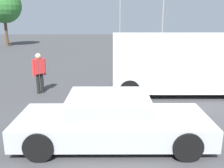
# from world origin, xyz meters

# --- Properties ---
(ground_plane) EXTENTS (80.00, 80.00, 0.00)m
(ground_plane) POSITION_xyz_m (0.00, 0.00, 0.00)
(ground_plane) COLOR #424244
(sedan_foreground) EXTENTS (4.49, 1.88, 1.15)m
(sedan_foreground) POSITION_xyz_m (0.01, 0.27, 0.54)
(sedan_foreground) COLOR #B7BABF
(sedan_foreground) RESTS_ON ground_plane
(van_white) EXTENTS (5.12, 2.20, 2.30)m
(van_white) POSITION_xyz_m (2.65, 4.27, 1.24)
(van_white) COLOR white
(van_white) RESTS_ON ground_plane
(pedestrian) EXTENTS (0.45, 0.45, 1.58)m
(pedestrian) POSITION_xyz_m (-2.78, 4.27, 0.94)
(pedestrian) COLOR black
(pedestrian) RESTS_ON ground_plane
(tree_back_left) EXTENTS (3.51, 3.51, 5.84)m
(tree_back_left) POSITION_xyz_m (-10.66, 20.88, 4.07)
(tree_back_left) COLOR brown
(tree_back_left) RESTS_ON ground_plane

